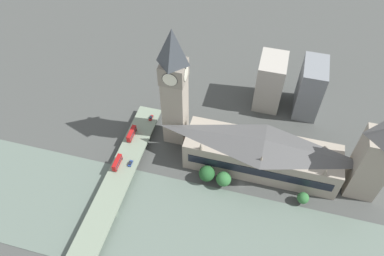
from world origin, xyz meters
TOP-DOWN VIEW (x-y plane):
  - ground_plane at (0.00, 0.00)m, footprint 600.00×600.00m
  - river_water at (-36.17, 0.00)m, footprint 60.35×360.00m
  - parliament_hall at (14.93, -8.00)m, footprint 24.33×87.78m
  - clock_tower at (25.69, 46.34)m, footprint 14.14×14.14m
  - victoria_tower at (14.99, -64.02)m, footprint 16.26×16.26m
  - road_bridge at (-36.17, 68.30)m, footprint 152.69×15.00m
  - double_decker_bus_lead at (14.10, 71.66)m, footprint 11.01×2.56m
  - double_decker_bus_mid at (-8.63, 71.85)m, footprint 10.15×2.49m
  - car_northbound_lead at (-6.12, 64.97)m, footprint 4.40×1.89m
  - car_northbound_mid at (31.25, 65.04)m, footprint 4.61×1.82m
  - city_block_west at (71.55, -30.67)m, footprint 26.05×14.90m
  - city_block_center at (71.60, -4.90)m, footprint 23.82×16.98m
  - tree_embankment_near at (-3.05, 10.11)m, footprint 8.61×8.61m
  - tree_embankment_mid at (-2.23, 20.06)m, footprint 9.16×9.16m
  - tree_embankment_far at (-3.01, -34.21)m, footprint 6.51×6.51m

SIDE VIEW (x-z plane):
  - ground_plane at x=0.00m, z-range 0.00..0.00m
  - river_water at x=-36.17m, z-range 0.00..0.30m
  - road_bridge at x=-36.17m, z-range 1.69..7.09m
  - tree_embankment_far at x=-3.01m, z-range 0.78..8.89m
  - car_northbound_lead at x=-6.12m, z-range 5.41..6.72m
  - car_northbound_mid at x=31.25m, z-range 5.39..6.81m
  - tree_embankment_near at x=-3.05m, z-range 1.07..11.84m
  - tree_embankment_mid at x=-2.23m, z-range 1.15..12.63m
  - double_decker_bus_mid at x=-8.63m, z-range 5.63..10.28m
  - double_decker_bus_lead at x=14.10m, z-range 5.63..10.30m
  - parliament_hall at x=14.93m, z-range -0.08..25.40m
  - city_block_center at x=71.60m, z-range 0.00..36.05m
  - city_block_west at x=71.55m, z-range 0.00..37.19m
  - victoria_tower at x=14.99m, z-range -2.00..54.17m
  - clock_tower at x=25.69m, z-range 2.33..82.53m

